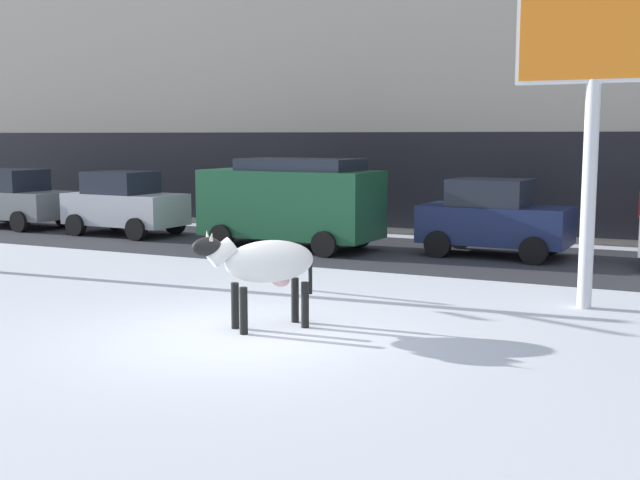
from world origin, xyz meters
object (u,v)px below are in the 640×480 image
billboard (595,47)px  car_silver_hatchback (124,204)px  car_grey_sedan (11,199)px  car_navy_hatchback (494,218)px  car_darkgreen_van (291,201)px  cow_holstein (266,263)px

billboard → car_silver_hatchback: size_ratio=1.55×
car_grey_sedan → car_navy_hatchback: 15.37m
car_silver_hatchback → car_darkgreen_van: 5.74m
car_darkgreen_van → car_grey_sedan: bearing=176.7°
billboard → car_silver_hatchback: billboard is taller
car_grey_sedan → car_darkgreen_van: (10.35, -0.60, 0.33)m
cow_holstein → car_navy_hatchback: size_ratio=0.48×
cow_holstein → car_darkgreen_van: (-3.53, 7.78, 0.24)m
cow_holstein → billboard: billboard is taller
billboard → car_darkgreen_van: bearing=151.0°
car_grey_sedan → car_navy_hatchback: car_navy_hatchback is taller
car_grey_sedan → car_silver_hatchback: bearing=-1.9°
cow_holstein → car_grey_sedan: (-13.88, 8.38, -0.09)m
cow_holstein → car_silver_hatchback: 12.38m
car_grey_sedan → car_darkgreen_van: 10.37m
billboard → car_grey_sedan: (-18.07, 4.88, -3.41)m
car_grey_sedan → car_darkgreen_van: car_darkgreen_van is taller
car_grey_sedan → car_darkgreen_van: bearing=-3.3°
car_silver_hatchback → car_darkgreen_van: car_darkgreen_van is taller
cow_holstein → car_silver_hatchback: bearing=138.3°
billboard → cow_holstein: bearing=-140.2°
car_grey_sedan → car_silver_hatchback: car_silver_hatchback is taller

